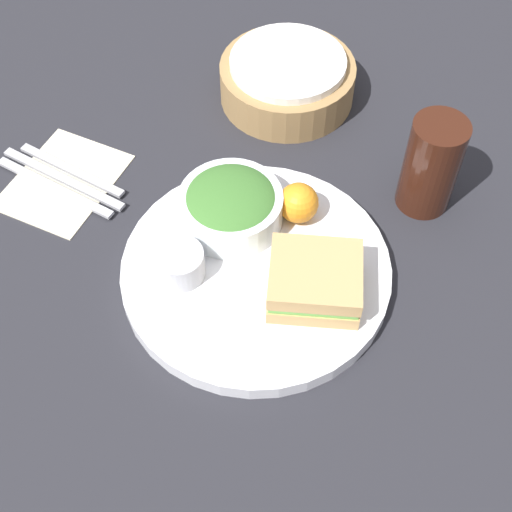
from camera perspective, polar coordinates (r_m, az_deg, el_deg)
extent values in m
plane|color=#232328|center=(0.87, 0.00, -1.61)|extent=(4.00, 4.00, 0.00)
cylinder|color=silver|center=(0.86, 0.00, -1.20)|extent=(0.33, 0.33, 0.02)
cube|color=tan|center=(0.83, 4.66, -2.54)|extent=(0.13, 0.12, 0.02)
cube|color=#6BB24C|center=(0.82, 4.73, -1.99)|extent=(0.13, 0.12, 0.01)
cube|color=tan|center=(0.81, 4.79, -1.43)|extent=(0.13, 0.12, 0.02)
cylinder|color=white|center=(0.88, -2.01, 3.85)|extent=(0.13, 0.13, 0.04)
ellipsoid|color=#3D702D|center=(0.87, -2.04, 4.45)|extent=(0.12, 0.12, 0.04)
cylinder|color=#B7B7BC|center=(0.84, -6.11, -0.62)|extent=(0.06, 0.06, 0.04)
sphere|color=orange|center=(0.88, 3.40, 4.26)|extent=(0.05, 0.05, 0.05)
cylinder|color=#38190F|center=(0.92, 13.84, 7.07)|extent=(0.07, 0.07, 0.13)
cylinder|color=#997547|center=(1.07, 2.51, 13.76)|extent=(0.20, 0.20, 0.06)
cylinder|color=white|center=(1.05, 2.58, 15.20)|extent=(0.17, 0.17, 0.01)
cube|color=beige|center=(1.00, -15.13, 5.83)|extent=(0.13, 0.16, 0.00)
cube|color=#B2B2B7|center=(0.99, -15.84, 5.31)|extent=(0.19, 0.03, 0.01)
cube|color=#B2B2B7|center=(1.00, -15.18, 6.00)|extent=(0.20, 0.03, 0.01)
cube|color=#B2B2B7|center=(1.01, -14.54, 6.67)|extent=(0.17, 0.03, 0.01)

